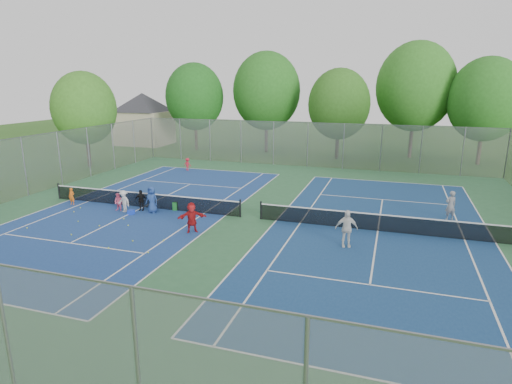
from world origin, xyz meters
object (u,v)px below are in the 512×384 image
net_right (378,223)px  ball_hopper (175,206)px  ball_crate (131,212)px  net_left (143,200)px  instructor (451,205)px

net_right → ball_hopper: (-11.82, 0.05, -0.20)m
ball_crate → net_left: bearing=94.5°
net_left → ball_crate: bearing=-85.5°
instructor → ball_crate: bearing=-9.5°
net_left → ball_crate: (0.12, -1.49, -0.32)m
net_right → ball_hopper: bearing=179.7°
net_right → ball_hopper: 11.83m
net_right → instructor: (3.72, 3.20, 0.39)m
net_left → net_right: size_ratio=1.00×
net_right → ball_crate: size_ratio=40.30×
ball_crate → instructor: (17.60, 4.69, 0.70)m
ball_hopper → instructor: instructor is taller
net_left → ball_crate: 1.52m
net_right → instructor: 4.92m
net_left → ball_hopper: (2.18, 0.05, -0.20)m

